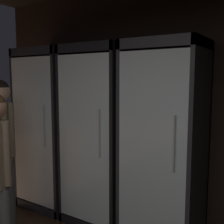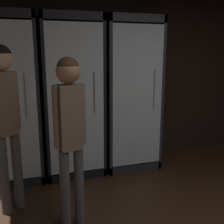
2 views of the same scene
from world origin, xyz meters
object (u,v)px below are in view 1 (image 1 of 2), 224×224
object	(u,v)px
cooler_far_left	(53,129)
cooler_center	(166,145)
cooler_left	(102,136)
shopper_near	(2,135)

from	to	relation	value
cooler_far_left	cooler_center	xyz separation A→B (m)	(1.61, -0.00, 0.00)
cooler_far_left	cooler_left	distance (m)	0.81
cooler_left	shopper_near	world-z (taller)	cooler_left
shopper_near	cooler_left	bearing A→B (deg)	46.51
cooler_left	cooler_center	distance (m)	0.80
cooler_far_left	cooler_left	xyz separation A→B (m)	(0.81, 0.00, 0.00)
cooler_left	cooler_center	bearing A→B (deg)	-0.02
cooler_far_left	cooler_left	world-z (taller)	same
cooler_far_left	cooler_left	size ratio (longest dim) A/B	1.00
shopper_near	cooler_far_left	bearing A→B (deg)	92.14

